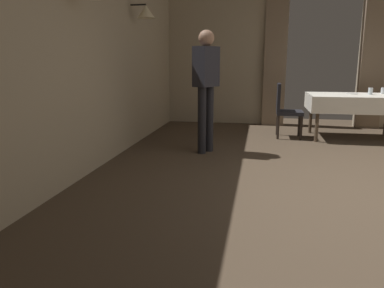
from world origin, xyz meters
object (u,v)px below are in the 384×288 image
object	(u,v)px
chair_mid_left	(285,108)
glass_mid_c	(383,91)
glass_mid_b	(370,91)
person_waiter_by_doorway	(206,81)
plate_mid_a	(352,94)
dining_table_mid	(355,100)

from	to	relation	value
chair_mid_left	glass_mid_c	distance (m)	1.70
glass_mid_b	person_waiter_by_doorway	bearing A→B (deg)	-150.19
person_waiter_by_doorway	plate_mid_a	bearing A→B (deg)	33.81
dining_table_mid	glass_mid_b	size ratio (longest dim) A/B	13.05
dining_table_mid	person_waiter_by_doorway	bearing A→B (deg)	-148.48
glass_mid_b	glass_mid_c	bearing A→B (deg)	37.91
chair_mid_left	glass_mid_c	size ratio (longest dim) A/B	8.50
plate_mid_a	glass_mid_b	xyz separation A→B (m)	(0.27, -0.07, 0.05)
dining_table_mid	person_waiter_by_doorway	size ratio (longest dim) A/B	0.89
dining_table_mid	glass_mid_b	distance (m)	0.28
dining_table_mid	chair_mid_left	world-z (taller)	chair_mid_left
chair_mid_left	plate_mid_a	distance (m)	1.16
glass_mid_c	chair_mid_left	bearing A→B (deg)	-168.14
plate_mid_a	chair_mid_left	bearing A→B (deg)	-169.16
glass_mid_b	glass_mid_c	xyz separation A→B (m)	(0.25, 0.20, -0.00)
glass_mid_c	person_waiter_by_doorway	distance (m)	3.29
plate_mid_a	person_waiter_by_doorway	world-z (taller)	person_waiter_by_doorway
plate_mid_a	glass_mid_b	size ratio (longest dim) A/B	1.59
chair_mid_left	glass_mid_c	world-z (taller)	chair_mid_left
glass_mid_b	dining_table_mid	bearing A→B (deg)	-169.62
chair_mid_left	dining_table_mid	bearing A→B (deg)	5.15
dining_table_mid	glass_mid_b	world-z (taller)	glass_mid_b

